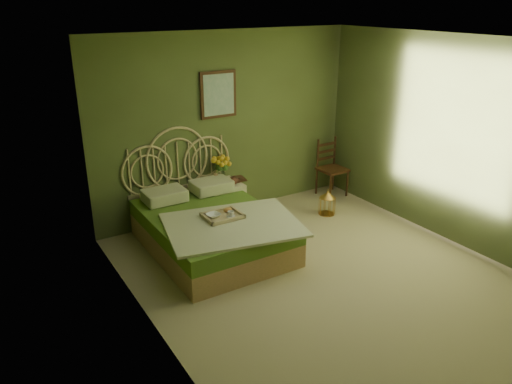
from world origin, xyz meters
TOP-DOWN VIEW (x-y plane):
  - floor at (0.00, 0.00)m, footprint 4.50×4.50m
  - ceiling at (0.00, 0.00)m, footprint 4.50×4.50m
  - wall_back at (0.00, 2.25)m, footprint 4.00×0.00m
  - wall_left at (-2.00, 0.00)m, footprint 0.00×4.50m
  - wall_right at (2.00, 0.00)m, footprint 0.00×4.50m
  - wall_art at (-0.14, 2.22)m, footprint 0.54×0.04m
  - bed at (-0.79, 1.29)m, footprint 1.75×2.21m
  - nightstand at (-0.23, 1.99)m, footprint 0.50×0.50m
  - chair at (1.70, 1.98)m, footprint 0.41×0.41m
  - birdcage at (1.15, 1.33)m, footprint 0.23×0.23m
  - book_lower at (-0.06, 2.00)m, footprint 0.22×0.27m
  - book_upper at (-0.06, 2.00)m, footprint 0.20×0.24m
  - cereal_bowl at (-0.85, 1.06)m, footprint 0.18×0.18m
  - coffee_cup at (-0.67, 0.95)m, footprint 0.08×0.08m

SIDE VIEW (x-z plane):
  - floor at x=0.00m, z-range 0.00..0.00m
  - birdcage at x=1.15m, z-range 0.00..0.35m
  - bed at x=-0.79m, z-range -0.38..0.98m
  - nightstand at x=-0.23m, z-range -0.14..0.84m
  - chair at x=1.70m, z-range 0.05..0.96m
  - cereal_bowl at x=-0.85m, z-range 0.53..0.57m
  - book_lower at x=-0.06m, z-range 0.55..0.57m
  - coffee_cup at x=-0.67m, z-range 0.53..0.60m
  - book_upper at x=-0.06m, z-range 0.57..0.59m
  - wall_back at x=0.00m, z-range -0.70..3.30m
  - wall_left at x=-2.00m, z-range -0.95..3.55m
  - wall_right at x=2.00m, z-range -0.95..3.55m
  - wall_art at x=-0.14m, z-range 1.43..2.07m
  - ceiling at x=0.00m, z-range 2.60..2.60m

